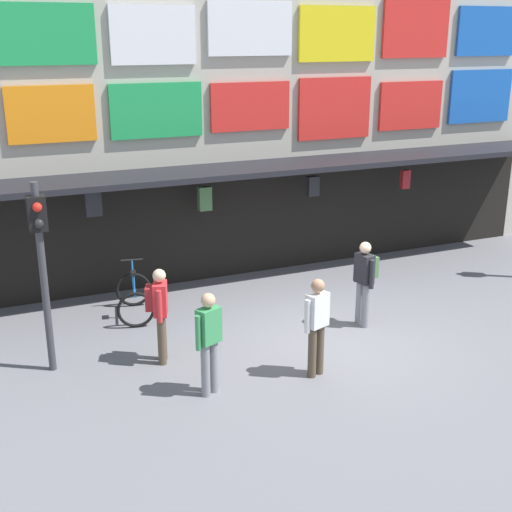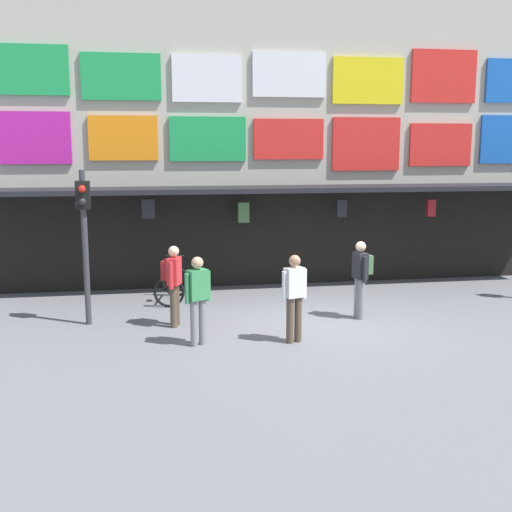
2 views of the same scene
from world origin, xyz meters
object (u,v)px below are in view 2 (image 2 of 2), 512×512
at_px(bicycle_parked, 173,285).
at_px(pedestrian_in_purple, 173,280).
at_px(traffic_light_near, 84,223).
at_px(pedestrian_in_white, 198,296).
at_px(pedestrian_in_red, 294,294).
at_px(pedestrian_in_blue, 361,274).

relative_size(bicycle_parked, pedestrian_in_purple, 0.76).
height_order(traffic_light_near, pedestrian_in_purple, traffic_light_near).
relative_size(pedestrian_in_white, pedestrian_in_purple, 1.00).
distance_m(pedestrian_in_purple, pedestrian_in_red, 2.65).
bearing_deg(pedestrian_in_purple, pedestrian_in_red, -33.69).
height_order(bicycle_parked, pedestrian_in_white, pedestrian_in_white).
xyz_separation_m(traffic_light_near, pedestrian_in_purple, (1.75, -0.44, -1.16)).
bearing_deg(pedestrian_in_red, pedestrian_in_purple, 146.31).
height_order(pedestrian_in_purple, pedestrian_in_blue, same).
bearing_deg(pedestrian_in_blue, pedestrian_in_purple, 179.36).
height_order(bicycle_parked, pedestrian_in_red, pedestrian_in_red).
xyz_separation_m(pedestrian_in_red, pedestrian_in_blue, (1.79, 1.42, 0.04)).
bearing_deg(traffic_light_near, pedestrian_in_purple, -13.98).
distance_m(bicycle_parked, pedestrian_in_red, 4.21).
bearing_deg(pedestrian_in_blue, pedestrian_in_white, -159.97).
bearing_deg(bicycle_parked, pedestrian_in_red, -59.12).
distance_m(traffic_light_near, bicycle_parked, 3.02).
bearing_deg(pedestrian_in_white, pedestrian_in_blue, 20.03).
distance_m(pedestrian_in_white, pedestrian_in_blue, 3.82).
height_order(traffic_light_near, pedestrian_in_white, traffic_light_near).
relative_size(traffic_light_near, pedestrian_in_purple, 1.90).
relative_size(bicycle_parked, pedestrian_in_blue, 0.76).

